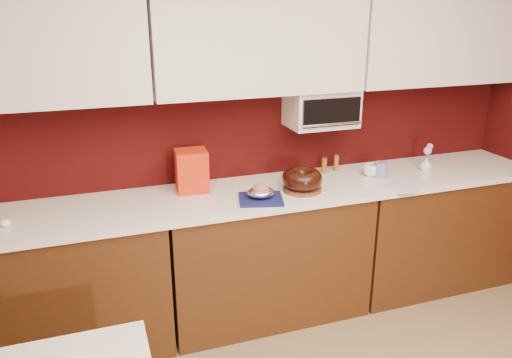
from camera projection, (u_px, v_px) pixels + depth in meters
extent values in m
cube|color=#390807|center=(250.00, 126.00, 3.36)|extent=(4.00, 0.02, 2.50)
cube|color=#46250E|center=(54.00, 290.00, 2.95)|extent=(1.31, 0.58, 0.86)
cube|color=#46250E|center=(265.00, 255.00, 3.36)|extent=(1.31, 0.58, 0.86)
cube|color=#46250E|center=(431.00, 228.00, 3.77)|extent=(1.31, 0.58, 0.86)
cube|color=white|center=(266.00, 193.00, 3.21)|extent=(4.00, 0.62, 0.04)
cube|color=white|center=(18.00, 40.00, 2.60)|extent=(1.31, 0.33, 0.70)
cube|color=white|center=(258.00, 35.00, 3.01)|extent=(1.31, 0.33, 0.70)
cube|color=white|center=(442.00, 31.00, 3.42)|extent=(1.31, 0.33, 0.70)
cube|color=white|center=(321.00, 108.00, 3.33)|extent=(0.45, 0.30, 0.25)
cube|color=black|center=(332.00, 112.00, 3.18)|extent=(0.40, 0.02, 0.18)
cylinder|color=silver|center=(332.00, 124.00, 3.20)|extent=(0.42, 0.02, 0.02)
cylinder|color=brown|center=(302.00, 189.00, 3.18)|extent=(0.32, 0.32, 0.02)
torus|color=black|center=(302.00, 179.00, 3.16)|extent=(0.30, 0.30, 0.10)
cube|color=#151852|center=(261.00, 199.00, 3.03)|extent=(0.31, 0.28, 0.02)
ellipsoid|color=white|center=(261.00, 192.00, 3.01)|extent=(0.19, 0.17, 0.06)
ellipsoid|color=#B46E52|center=(261.00, 188.00, 3.00)|extent=(0.12, 0.11, 0.07)
cube|color=#BC0C0D|center=(192.00, 171.00, 3.15)|extent=(0.21, 0.19, 0.27)
cylinder|color=black|center=(296.00, 176.00, 3.41)|extent=(0.22, 0.22, 0.03)
imported|color=white|center=(371.00, 169.00, 3.44)|extent=(0.12, 0.12, 0.10)
cylinder|color=navy|center=(381.00, 170.00, 3.42)|extent=(0.10, 0.10, 0.11)
imported|color=silver|center=(426.00, 164.00, 3.55)|extent=(0.08, 0.08, 0.11)
sphere|color=pink|center=(428.00, 151.00, 3.52)|extent=(0.06, 0.06, 0.06)
sphere|color=#8699D7|center=(430.00, 147.00, 3.54)|extent=(0.05, 0.05, 0.05)
cylinder|color=white|center=(401.00, 187.00, 3.23)|extent=(0.24, 0.24, 0.01)
cylinder|color=brown|center=(324.00, 165.00, 3.51)|extent=(0.05, 0.05, 0.11)
ellipsoid|color=white|center=(5.00, 223.00, 2.67)|extent=(0.07, 0.06, 0.05)
cylinder|color=brown|center=(336.00, 163.00, 3.55)|extent=(0.04, 0.04, 0.12)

